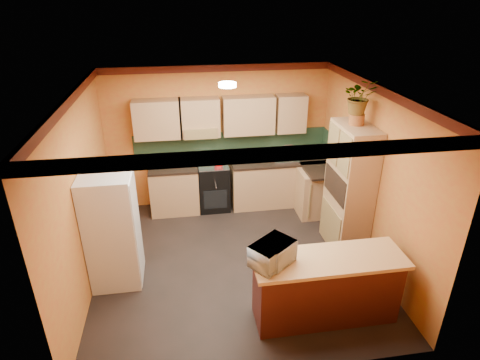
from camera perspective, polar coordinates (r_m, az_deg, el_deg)
name	(u,v)px	position (r m, az deg, el deg)	size (l,w,h in m)	color
room_shell	(232,130)	(5.75, -1.10, 7.16)	(4.24, 4.24, 2.72)	black
base_cabinets_back	(246,185)	(7.84, 0.79, -0.68)	(3.65, 0.60, 0.88)	tan
countertop_back	(246,163)	(7.65, 0.81, 2.41)	(3.65, 0.62, 0.04)	black
stove	(214,186)	(7.76, -3.76, -0.90)	(0.58, 0.58, 0.91)	black
kettle	(218,161)	(7.50, -3.08, 2.72)	(0.17, 0.17, 0.18)	#A90B0C
sink	(285,159)	(7.79, 6.44, 2.98)	(0.48, 0.40, 0.03)	silver
base_cabinets_right	(319,192)	(7.69, 11.20, -1.73)	(0.60, 0.80, 0.88)	tan
countertop_right	(321,170)	(7.50, 11.49, 1.39)	(0.62, 0.80, 0.04)	black
fridge	(112,230)	(5.93, -17.72, -6.80)	(0.68, 0.66, 1.70)	silver
pantry	(349,190)	(6.53, 15.23, -1.32)	(0.48, 0.90, 2.10)	tan
fern_pot	(357,119)	(6.17, 16.25, 8.31)	(0.22, 0.22, 0.16)	brown
fern	(360,96)	(6.08, 16.64, 11.33)	(0.46, 0.40, 0.51)	tan
breakfast_bar	(326,289)	(5.41, 12.09, -14.95)	(1.80, 0.55, 0.88)	#4A1F11
bar_top	(329,260)	(5.12, 12.57, -10.98)	(1.90, 0.65, 0.05)	tan
microwave	(272,254)	(4.83, 4.62, -10.40)	(0.52, 0.35, 0.29)	silver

